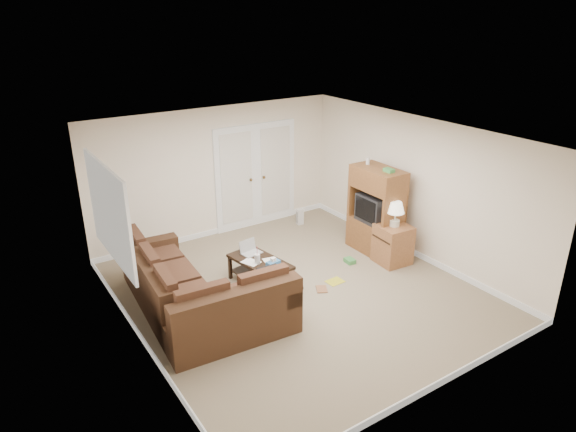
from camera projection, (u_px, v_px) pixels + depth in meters
floor at (298, 291)px, 8.12m from camera, size 5.50×5.50×0.00m
ceiling at (299, 136)px, 7.18m from camera, size 5.00×5.50×0.02m
wall_left at (133, 261)px, 6.37m from camera, size 0.02×5.50×2.50m
wall_right at (416, 188)px, 8.93m from camera, size 0.02×5.50×2.50m
wall_back at (216, 173)px, 9.77m from camera, size 5.00×0.02×2.50m
wall_front at (443, 300)px, 5.53m from camera, size 5.00×0.02×2.50m
baseboards at (298, 289)px, 8.10m from camera, size 5.00×5.50×0.10m
french_doors at (256, 176)px, 10.26m from camera, size 1.80×0.05×2.13m
window_left at (110, 213)px, 7.05m from camera, size 0.05×1.92×1.42m
sectional_sofa at (194, 297)px, 7.34m from camera, size 1.91×2.89×0.85m
coffee_table at (260, 271)px, 8.24m from camera, size 0.71×1.15×0.74m
tv_armoire at (376, 210)px, 9.20m from camera, size 0.56×0.99×1.70m
side_cabinet at (393, 241)px, 8.90m from camera, size 0.57×0.57×1.13m
space_heater at (300, 217)px, 10.58m from camera, size 0.15×0.13×0.33m
floor_magazine at (335, 281)px, 8.41m from camera, size 0.29×0.23×0.01m
floor_greenbox at (350, 261)px, 9.02m from camera, size 0.16×0.20×0.08m
floor_book at (316, 289)px, 8.16m from camera, size 0.26×0.28×0.02m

